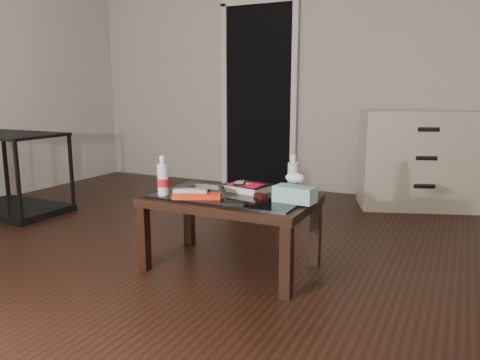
% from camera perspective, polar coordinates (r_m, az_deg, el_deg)
% --- Properties ---
extents(ground, '(5.00, 5.00, 0.00)m').
position_cam_1_polar(ground, '(3.12, -9.38, -9.58)').
color(ground, black).
rests_on(ground, ground).
extents(doorway, '(0.90, 0.08, 2.07)m').
position_cam_1_polar(doorway, '(5.28, 2.33, 10.25)').
color(doorway, black).
rests_on(doorway, ground).
extents(coffee_table, '(1.00, 0.60, 0.46)m').
position_cam_1_polar(coffee_table, '(2.84, -1.16, -3.10)').
color(coffee_table, black).
rests_on(coffee_table, ground).
extents(dresser, '(1.30, 0.87, 0.90)m').
position_cam_1_polar(dresser, '(4.66, 21.95, 2.29)').
color(dresser, beige).
rests_on(dresser, ground).
extents(pet_crate, '(0.90, 0.61, 0.71)m').
position_cam_1_polar(pet_crate, '(4.64, -25.96, -0.79)').
color(pet_crate, black).
rests_on(pet_crate, ground).
extents(magazines, '(0.34, 0.31, 0.03)m').
position_cam_1_polar(magazines, '(2.80, -5.21, -1.67)').
color(magazines, red).
rests_on(magazines, coffee_table).
extents(remote_silver, '(0.21, 0.11, 0.02)m').
position_cam_1_polar(remote_silver, '(2.77, -6.06, -1.27)').
color(remote_silver, '#B0AFB4').
rests_on(remote_silver, magazines).
extents(remote_black_front, '(0.21, 0.09, 0.02)m').
position_cam_1_polar(remote_black_front, '(2.79, -3.92, -1.14)').
color(remote_black_front, black).
rests_on(remote_black_front, magazines).
extents(remote_black_back, '(0.20, 0.06, 0.02)m').
position_cam_1_polar(remote_black_back, '(2.86, -4.02, -0.83)').
color(remote_black_back, black).
rests_on(remote_black_back, magazines).
extents(textbook, '(0.29, 0.25, 0.05)m').
position_cam_1_polar(textbook, '(2.92, 1.05, -0.93)').
color(textbook, black).
rests_on(textbook, coffee_table).
extents(dvd_mailers, '(0.22, 0.18, 0.01)m').
position_cam_1_polar(dvd_mailers, '(2.90, 0.70, -0.49)').
color(dvd_mailers, red).
rests_on(dvd_mailers, textbook).
extents(ipod, '(0.09, 0.12, 0.02)m').
position_cam_1_polar(ipod, '(2.87, -0.06, -0.39)').
color(ipod, black).
rests_on(ipod, dvd_mailers).
extents(flip_phone, '(0.10, 0.09, 0.02)m').
position_cam_1_polar(flip_phone, '(2.75, 2.55, -1.96)').
color(flip_phone, black).
rests_on(flip_phone, coffee_table).
extents(wallet, '(0.13, 0.10, 0.02)m').
position_cam_1_polar(wallet, '(2.57, -0.73, -2.89)').
color(wallet, black).
rests_on(wallet, coffee_table).
extents(water_bottle_left, '(0.07, 0.07, 0.24)m').
position_cam_1_polar(water_bottle_left, '(2.84, -9.39, 0.55)').
color(water_bottle_left, silver).
rests_on(water_bottle_left, coffee_table).
extents(water_bottle_right, '(0.07, 0.07, 0.24)m').
position_cam_1_polar(water_bottle_right, '(2.86, 6.50, 0.71)').
color(water_bottle_right, silver).
rests_on(water_bottle_right, coffee_table).
extents(tissue_box, '(0.24, 0.14, 0.09)m').
position_cam_1_polar(tissue_box, '(2.65, 6.69, -1.73)').
color(tissue_box, teal).
rests_on(tissue_box, coffee_table).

